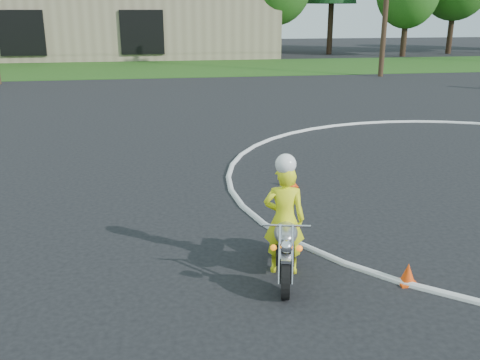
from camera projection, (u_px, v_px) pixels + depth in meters
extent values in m
cube|color=#1E4714|center=(269.00, 67.00, 34.39)|extent=(120.00, 10.00, 0.02)
cylinder|color=black|center=(285.00, 279.00, 6.82)|extent=(0.23, 0.54, 0.53)
cylinder|color=black|center=(284.00, 239.00, 8.01)|extent=(0.23, 0.54, 0.53)
cube|color=black|center=(285.00, 250.00, 7.43)|extent=(0.35, 0.53, 0.27)
ellipsoid|color=#A0A0A5|center=(286.00, 233.00, 7.16)|extent=(0.44, 0.63, 0.25)
cube|color=black|center=(285.00, 222.00, 7.59)|extent=(0.35, 0.57, 0.09)
cylinder|color=white|center=(280.00, 254.00, 6.80)|extent=(0.11, 0.32, 0.72)
cylinder|color=silver|center=(292.00, 254.00, 6.79)|extent=(0.11, 0.32, 0.72)
cube|color=white|center=(286.00, 259.00, 6.72)|extent=(0.17, 0.22, 0.04)
cylinder|color=silver|center=(286.00, 226.00, 6.84)|extent=(0.61, 0.17, 0.03)
sphere|color=white|center=(287.00, 247.00, 6.59)|extent=(0.16, 0.16, 0.16)
sphere|color=orange|center=(274.00, 248.00, 6.63)|extent=(0.08, 0.08, 0.08)
sphere|color=orange|center=(299.00, 248.00, 6.60)|extent=(0.08, 0.08, 0.08)
cylinder|color=white|center=(294.00, 245.00, 7.79)|extent=(0.23, 0.71, 0.07)
imported|color=#FAFF1A|center=(284.00, 220.00, 7.35)|extent=(0.64, 0.50, 1.57)
sphere|color=white|center=(286.00, 164.00, 7.06)|extent=(0.28, 0.28, 0.28)
cone|color=#FF490D|center=(292.00, 180.00, 11.16)|extent=(0.22, 0.22, 0.30)
cube|color=#FF490D|center=(291.00, 186.00, 11.20)|extent=(0.24, 0.24, 0.03)
cone|color=#FF490D|center=(408.00, 274.00, 7.20)|extent=(0.22, 0.22, 0.30)
cube|color=#FF490D|center=(407.00, 282.00, 7.24)|extent=(0.24, 0.24, 0.03)
cube|color=tan|center=(15.00, 3.00, 42.62)|extent=(40.00, 16.00, 8.00)
cube|color=black|center=(22.00, 33.00, 35.93)|extent=(3.00, 0.16, 3.00)
cube|color=black|center=(142.00, 32.00, 37.16)|extent=(3.00, 0.16, 3.00)
cylinder|color=#382619|center=(275.00, 35.00, 40.78)|extent=(0.44, 0.44, 3.24)
cylinder|color=#382619|center=(330.00, 29.00, 43.32)|extent=(0.44, 0.44, 3.96)
cylinder|color=#382619|center=(404.00, 37.00, 41.44)|extent=(0.44, 0.44, 2.88)
cylinder|color=#382619|center=(450.00, 31.00, 43.98)|extent=(0.44, 0.44, 3.60)
cylinder|color=#382619|center=(222.00, 38.00, 41.16)|extent=(0.44, 0.44, 2.88)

